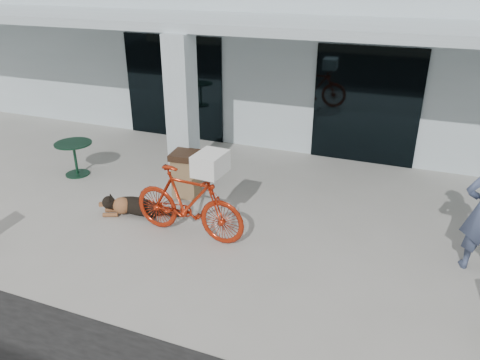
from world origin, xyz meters
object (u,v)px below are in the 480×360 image
at_px(bicycle, 188,203).
at_px(trash_receptacle, 186,174).
at_px(dog, 138,205).
at_px(cafe_table_near, 75,159).

distance_m(bicycle, trash_receptacle, 1.61).
relative_size(dog, trash_receptacle, 1.27).
distance_m(dog, trash_receptacle, 1.22).
bearing_deg(dog, bicycle, -36.89).
xyz_separation_m(dog, trash_receptacle, (0.46, 1.10, 0.27)).
xyz_separation_m(cafe_table_near, trash_receptacle, (2.77, 0.00, 0.08)).
bearing_deg(bicycle, dog, 79.48).
bearing_deg(dog, trash_receptacle, 44.15).
xyz_separation_m(dog, cafe_table_near, (-2.31, 1.10, 0.18)).
distance_m(cafe_table_near, trash_receptacle, 2.77).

